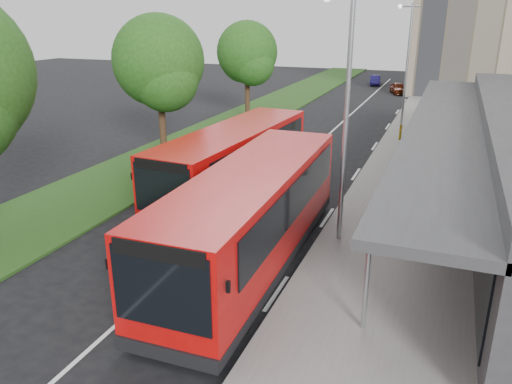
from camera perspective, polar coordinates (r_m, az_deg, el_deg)
ground at (r=17.22m, az=-5.92°, el=-6.16°), size 120.00×120.00×0.00m
pavement at (r=34.54m, az=18.86°, el=6.24°), size 5.00×80.00×0.15m
grass_verge at (r=37.35m, az=-1.56°, el=8.19°), size 5.00×80.00×0.10m
lane_centre_line at (r=30.54m, az=6.97°, el=5.37°), size 0.12×70.00×0.01m
kerb_dashes at (r=33.79m, az=14.17°, el=6.30°), size 0.12×56.00×0.01m
tree_mid at (r=26.99m, az=-11.01°, el=13.84°), size 4.72×4.72×7.58m
tree_far at (r=37.69m, az=-1.01°, el=15.27°), size 4.45×4.45×7.10m
lamp_post_near at (r=16.26m, az=10.05°, el=9.63°), size 1.44×0.28×8.00m
lamp_post_far at (r=35.96m, az=16.81°, el=14.47°), size 1.44×0.28×8.00m
bus_main at (r=15.40m, az=-0.45°, el=-2.79°), size 3.02×11.00×3.10m
bus_second at (r=21.28m, az=-2.54°, el=3.40°), size 3.33×10.60×2.96m
litter_bin at (r=23.51m, az=15.71°, el=1.99°), size 0.56×0.56×0.95m
bollard at (r=32.14m, az=16.17°, el=6.59°), size 0.16×0.16×0.95m
car_near at (r=52.57m, az=15.95°, el=11.35°), size 2.17×3.44×1.09m
car_far at (r=58.68m, az=13.47°, el=12.33°), size 1.52×3.27×1.04m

